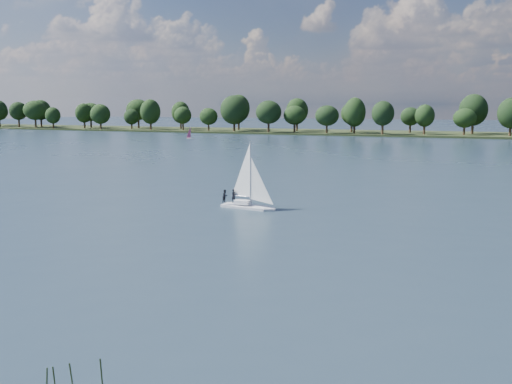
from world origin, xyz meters
TOP-DOWN VIEW (x-y plane):
  - ground at (0.00, 100.00)m, footprint 700.00×700.00m
  - far_shore at (0.00, 212.00)m, footprint 660.00×40.00m
  - sailboat at (-6.31, 35.78)m, footprint 6.48×2.59m
  - dinghy_pink at (-75.34, 153.91)m, footprint 3.09×2.54m
  - pontoon at (-195.88, 191.15)m, footprint 4.12×2.24m
  - treeline at (-5.91, 207.96)m, footprint 562.49×73.91m

SIDE VIEW (x-z plane):
  - ground at x=0.00m, z-range 0.00..0.00m
  - far_shore at x=0.00m, z-range -0.75..0.75m
  - pontoon at x=-195.88m, z-range -0.25..0.25m
  - dinghy_pink at x=-75.34m, z-range -1.23..3.45m
  - sailboat at x=-6.31m, z-range -1.83..6.47m
  - treeline at x=-5.91m, z-range -0.79..17.04m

